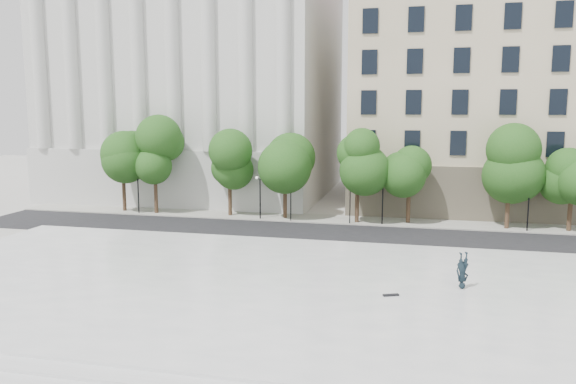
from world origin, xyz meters
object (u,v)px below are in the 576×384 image
at_px(traffic_light_east, 350,183).
at_px(skateboard, 391,295).
at_px(person_lying, 462,284).
at_px(traffic_light_west, 291,182).

xyz_separation_m(traffic_light_east, skateboard, (4.54, -19.87, -3.25)).
bearing_deg(person_lying, traffic_light_west, 98.75).
bearing_deg(skateboard, person_lying, 7.74).
height_order(traffic_light_east, skateboard, traffic_light_east).
height_order(person_lying, skateboard, person_lying).
relative_size(traffic_light_east, skateboard, 4.99).
bearing_deg(traffic_light_west, traffic_light_east, -0.00).
relative_size(traffic_light_west, person_lying, 2.08).
distance_m(traffic_light_west, traffic_light_east, 5.34).
xyz_separation_m(traffic_light_west, person_lying, (13.58, -17.75, -2.94)).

